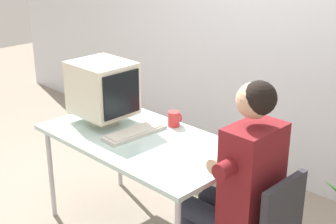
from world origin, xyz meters
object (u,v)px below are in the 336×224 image
at_px(desk, 142,145).
at_px(desk_mug, 174,119).
at_px(person_seated, 237,183).
at_px(crt_monitor, 103,89).
at_px(keyboard, 135,132).

distance_m(desk, desk_mug, 0.32).
distance_m(desk, person_seated, 0.79).
xyz_separation_m(person_seated, desk_mug, (-0.78, 0.30, 0.08)).
height_order(crt_monitor, person_seated, person_seated).
xyz_separation_m(keyboard, desk_mug, (0.08, 0.30, 0.04)).
bearing_deg(keyboard, person_seated, -0.03).
distance_m(desk, keyboard, 0.10).
relative_size(person_seated, desk_mug, 12.59).
bearing_deg(desk_mug, keyboard, -105.42).
bearing_deg(desk, crt_monitor, 179.12).
relative_size(keyboard, person_seated, 0.35).
bearing_deg(crt_monitor, desk, -0.88).
xyz_separation_m(desk, desk_mug, (0.01, 0.30, 0.10)).
bearing_deg(desk, keyboard, 174.80).
bearing_deg(desk, desk_mug, 89.02).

